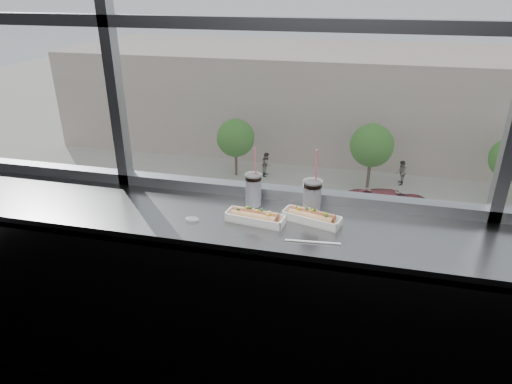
% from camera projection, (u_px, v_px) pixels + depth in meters
% --- Properties ---
extents(wall_back_lower, '(6.00, 0.00, 6.00)m').
position_uv_depth(wall_back_lower, '(291.00, 282.00, 2.72)').
color(wall_back_lower, black).
rests_on(wall_back_lower, ground).
extents(counter, '(6.00, 0.55, 0.06)m').
position_uv_depth(counter, '(285.00, 228.00, 2.26)').
color(counter, gray).
rests_on(counter, ground).
extents(counter_fascia, '(6.00, 0.04, 1.04)m').
position_uv_depth(counter_fascia, '(273.00, 344.00, 2.25)').
color(counter_fascia, gray).
rests_on(counter_fascia, ground).
extents(hotdog_tray_left, '(0.30, 0.13, 0.07)m').
position_uv_depth(hotdog_tray_left, '(255.00, 217.00, 2.24)').
color(hotdog_tray_left, white).
rests_on(hotdog_tray_left, counter).
extents(hotdog_tray_right, '(0.30, 0.17, 0.07)m').
position_uv_depth(hotdog_tray_right, '(312.00, 217.00, 2.24)').
color(hotdog_tray_right, white).
rests_on(hotdog_tray_right, counter).
extents(soda_cup_left, '(0.09, 0.09, 0.33)m').
position_uv_depth(soda_cup_left, '(253.00, 188.00, 2.39)').
color(soda_cup_left, white).
rests_on(soda_cup_left, counter).
extents(soda_cup_right, '(0.10, 0.10, 0.36)m').
position_uv_depth(soda_cup_right, '(312.00, 196.00, 2.28)').
color(soda_cup_right, white).
rests_on(soda_cup_right, counter).
extents(loose_straw, '(0.25, 0.03, 0.01)m').
position_uv_depth(loose_straw, '(313.00, 242.00, 2.07)').
color(loose_straw, white).
rests_on(loose_straw, counter).
extents(wrapper, '(0.08, 0.06, 0.02)m').
position_uv_depth(wrapper, '(192.00, 219.00, 2.26)').
color(wrapper, silver).
rests_on(wrapper, counter).
extents(plaza_ground, '(120.00, 120.00, 0.00)m').
position_uv_depth(plaza_ground, '(359.00, 125.00, 45.96)').
color(plaza_ground, '#AEAA9C').
rests_on(plaza_ground, ground).
extents(street_asphalt, '(80.00, 10.00, 0.06)m').
position_uv_depth(street_asphalt, '(344.00, 243.00, 25.21)').
color(street_asphalt, black).
rests_on(street_asphalt, plaza_ground).
extents(far_sidewalk, '(80.00, 6.00, 0.04)m').
position_uv_depth(far_sidewalk, '(351.00, 186.00, 32.27)').
color(far_sidewalk, '#AEAA9C').
rests_on(far_sidewalk, plaza_ground).
extents(far_building, '(50.00, 14.00, 8.00)m').
position_uv_depth(far_building, '(361.00, 98.00, 39.43)').
color(far_building, '#B6A292').
rests_on(far_building, plaza_ground).
extents(car_near_a, '(2.90, 6.01, 1.95)m').
position_uv_depth(car_near_a, '(95.00, 236.00, 23.97)').
color(car_near_a, silver).
rests_on(car_near_a, street_asphalt).
extents(car_near_c, '(3.33, 6.75, 2.17)m').
position_uv_depth(car_near_c, '(342.00, 266.00, 21.20)').
color(car_near_c, maroon).
rests_on(car_near_c, street_asphalt).
extents(car_near_b, '(2.81, 6.03, 1.96)m').
position_uv_depth(car_near_b, '(204.00, 250.00, 22.68)').
color(car_near_b, '#333333').
rests_on(car_near_b, street_asphalt).
extents(car_far_b, '(3.07, 6.28, 2.03)m').
position_uv_depth(car_far_b, '(392.00, 200.00, 27.76)').
color(car_far_b, '#B1364B').
rests_on(car_far_b, street_asphalt).
extents(pedestrian_a, '(0.71, 0.95, 2.13)m').
position_uv_depth(pedestrian_a, '(267.00, 162.00, 33.54)').
color(pedestrian_a, '#66605B').
rests_on(pedestrian_a, far_sidewalk).
extents(pedestrian_c, '(0.71, 0.94, 2.12)m').
position_uv_depth(pedestrian_c, '(401.00, 170.00, 32.04)').
color(pedestrian_c, '#66605B').
rests_on(pedestrian_c, far_sidewalk).
extents(tree_left, '(2.76, 2.76, 4.31)m').
position_uv_depth(tree_left, '(236.00, 138.00, 32.84)').
color(tree_left, '#47382B').
rests_on(tree_left, far_sidewalk).
extents(tree_center, '(2.95, 2.95, 4.60)m').
position_uv_depth(tree_center, '(372.00, 146.00, 30.74)').
color(tree_center, '#47382B').
rests_on(tree_center, far_sidewalk).
extents(tree_right, '(2.77, 2.77, 4.33)m').
position_uv_depth(tree_right, '(512.00, 159.00, 28.97)').
color(tree_right, '#47382B').
rests_on(tree_right, far_sidewalk).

